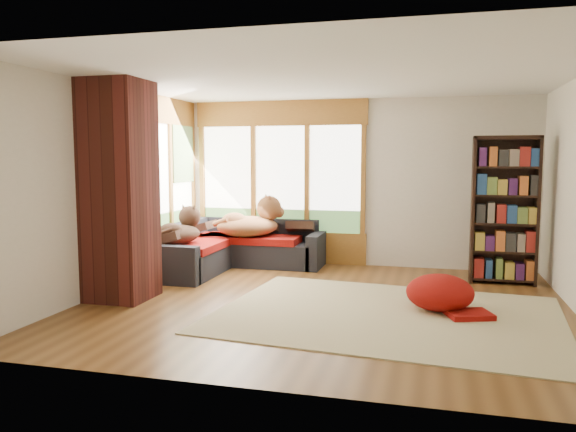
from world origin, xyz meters
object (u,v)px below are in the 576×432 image
at_px(brick_chimney, 120,191).
at_px(dog_tan, 253,215).
at_px(dog_brindle, 181,223).
at_px(sectional_sofa, 219,249).
at_px(area_rug, 387,314).
at_px(bookshelf, 504,210).
at_px(pouf, 440,291).

bearing_deg(brick_chimney, dog_tan, 68.15).
bearing_deg(dog_brindle, sectional_sofa, -13.84).
bearing_deg(dog_tan, sectional_sofa, 175.95).
bearing_deg(area_rug, bookshelf, 54.61).
bearing_deg(dog_brindle, bookshelf, -70.73).
xyz_separation_m(area_rug, dog_brindle, (-3.02, 1.28, 0.76)).
bearing_deg(brick_chimney, bookshelf, 24.08).
distance_m(area_rug, dog_tan, 3.24).
relative_size(pouf, dog_brindle, 0.82).
bearing_deg(brick_chimney, pouf, 6.38).
distance_m(dog_tan, dog_brindle, 1.20).
distance_m(pouf, dog_tan, 3.41).
xyz_separation_m(sectional_sofa, dog_brindle, (-0.31, -0.68, 0.46)).
height_order(pouf, dog_tan, dog_tan).
height_order(sectional_sofa, pouf, sectional_sofa).
height_order(area_rug, pouf, pouf).
distance_m(pouf, dog_brindle, 3.74).
xyz_separation_m(brick_chimney, bookshelf, (4.54, 2.03, -0.31)).
xyz_separation_m(area_rug, bookshelf, (1.38, 1.95, 0.99)).
xyz_separation_m(sectional_sofa, area_rug, (2.71, -1.97, -0.30)).
xyz_separation_m(brick_chimney, dog_brindle, (0.13, 1.36, -0.54)).
bearing_deg(area_rug, brick_chimney, -178.50).
height_order(brick_chimney, sectional_sofa, brick_chimney).
bearing_deg(bookshelf, brick_chimney, -155.92).
distance_m(sectional_sofa, dog_brindle, 0.88).
relative_size(bookshelf, dog_brindle, 2.20).
relative_size(area_rug, bookshelf, 1.82).
height_order(bookshelf, pouf, bookshelf).
bearing_deg(dog_tan, area_rug, -74.57).
bearing_deg(sectional_sofa, brick_chimney, -97.73).
xyz_separation_m(pouf, dog_tan, (-2.80, 1.86, 0.60)).
height_order(brick_chimney, dog_tan, brick_chimney).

